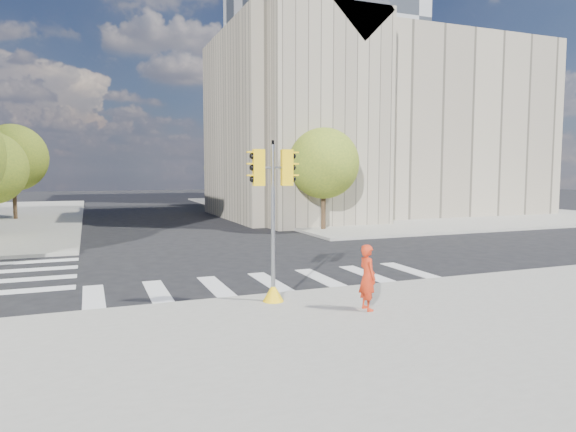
# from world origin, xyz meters

# --- Properties ---
(ground) EXTENTS (160.00, 160.00, 0.00)m
(ground) POSITION_xyz_m (0.00, 0.00, 0.00)
(ground) COLOR black
(ground) RESTS_ON ground
(sidewalk_near) EXTENTS (30.00, 14.00, 0.15)m
(sidewalk_near) POSITION_xyz_m (0.00, -11.00, 0.07)
(sidewalk_near) COLOR gray
(sidewalk_near) RESTS_ON ground
(sidewalk_far_right) EXTENTS (28.00, 40.00, 0.15)m
(sidewalk_far_right) POSITION_xyz_m (20.00, 26.00, 0.07)
(sidewalk_far_right) COLOR gray
(sidewalk_far_right) RESTS_ON ground
(civic_building) EXTENTS (26.00, 16.00, 19.39)m
(civic_building) POSITION_xyz_m (15.59, 19.12, 7.26)
(civic_building) COLOR gray
(civic_building) RESTS_ON ground
(office_tower) EXTENTS (20.00, 18.00, 30.00)m
(office_tower) POSITION_xyz_m (22.00, 42.00, 15.00)
(office_tower) COLOR #9EA0A3
(office_tower) RESTS_ON ground
(tree_lw_far) EXTENTS (4.80, 4.80, 6.95)m
(tree_lw_far) POSITION_xyz_m (-10.50, 24.00, 4.54)
(tree_lw_far) COLOR #382616
(tree_lw_far) RESTS_ON ground
(tree_re_near) EXTENTS (4.20, 4.20, 6.16)m
(tree_re_near) POSITION_xyz_m (7.50, 10.00, 4.05)
(tree_re_near) COLOR #382616
(tree_re_near) RESTS_ON ground
(tree_re_mid) EXTENTS (4.60, 4.60, 6.66)m
(tree_re_mid) POSITION_xyz_m (7.50, 22.00, 4.35)
(tree_re_mid) COLOR #382616
(tree_re_mid) RESTS_ON ground
(tree_re_far) EXTENTS (4.00, 4.00, 5.88)m
(tree_re_far) POSITION_xyz_m (7.50, 34.00, 3.87)
(tree_re_far) COLOR #382616
(tree_re_far) RESTS_ON ground
(lamp_near) EXTENTS (0.35, 0.18, 8.11)m
(lamp_near) POSITION_xyz_m (8.00, 14.00, 4.58)
(lamp_near) COLOR black
(lamp_near) RESTS_ON sidewalk_far_right
(lamp_far) EXTENTS (0.35, 0.18, 8.11)m
(lamp_far) POSITION_xyz_m (8.00, 28.00, 4.58)
(lamp_far) COLOR black
(lamp_far) RESTS_ON sidewalk_far_right
(traffic_signal) EXTENTS (1.08, 0.56, 4.28)m
(traffic_signal) POSITION_xyz_m (-1.02, -4.91, 1.95)
(traffic_signal) COLOR yellow
(traffic_signal) RESTS_ON sidewalk_near
(photographer) EXTENTS (0.41, 0.61, 1.66)m
(photographer) POSITION_xyz_m (0.90, -6.57, 0.98)
(photographer) COLOR red
(photographer) RESTS_ON sidewalk_near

